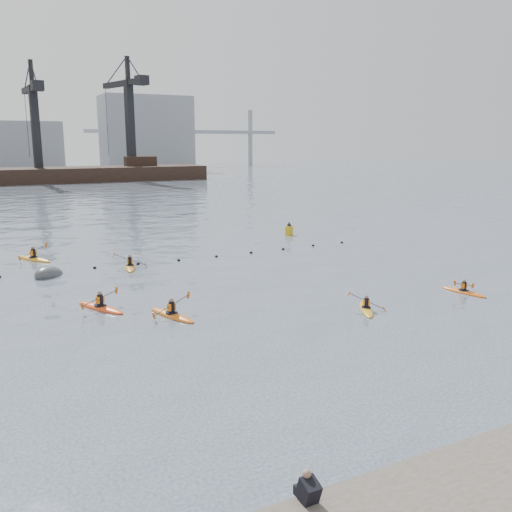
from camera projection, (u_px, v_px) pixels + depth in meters
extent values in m
plane|color=#353E4D|center=(350.00, 379.00, 20.04)|extent=(400.00, 400.00, 0.00)
cube|color=black|center=(309.00, 491.00, 12.38)|extent=(0.38, 0.60, 0.67)
cube|color=black|center=(304.00, 492.00, 12.60)|extent=(0.34, 0.40, 0.24)
sphere|color=#8C6651|center=(307.00, 474.00, 12.39)|extent=(0.21, 0.21, 0.21)
sphere|color=black|center=(49.00, 272.00, 36.30)|extent=(0.24, 0.24, 0.24)
sphere|color=black|center=(95.00, 268.00, 37.52)|extent=(0.24, 0.24, 0.24)
sphere|color=black|center=(138.00, 264.00, 38.70)|extent=(0.24, 0.24, 0.24)
sphere|color=black|center=(179.00, 260.00, 39.91)|extent=(0.24, 0.24, 0.24)
sphere|color=black|center=(216.00, 257.00, 41.22)|extent=(0.24, 0.24, 0.24)
sphere|color=black|center=(251.00, 253.00, 42.62)|extent=(0.24, 0.24, 0.24)
sphere|color=black|center=(283.00, 249.00, 44.09)|extent=(0.24, 0.24, 0.24)
sphere|color=black|center=(313.00, 246.00, 45.56)|extent=(0.24, 0.24, 0.24)
sphere|color=black|center=(342.00, 243.00, 46.96)|extent=(0.24, 0.24, 0.24)
cube|color=black|center=(40.00, 179.00, 115.82)|extent=(72.00, 12.00, 4.50)
cube|color=black|center=(140.00, 161.00, 124.87)|extent=(7.00, 3.00, 2.20)
cube|color=black|center=(36.00, 127.00, 113.59)|extent=(1.73, 1.73, 17.00)
cube|color=black|center=(30.00, 89.00, 113.82)|extent=(2.50, 15.05, 1.20)
cube|color=black|center=(37.00, 86.00, 107.59)|extent=(2.42, 2.78, 2.00)
cube|color=black|center=(31.00, 72.00, 111.31)|extent=(0.87, 0.87, 5.00)
cube|color=black|center=(130.00, 124.00, 122.24)|extent=(1.96, 1.96, 19.00)
cube|color=black|center=(123.00, 83.00, 122.26)|extent=(5.56, 16.73, 1.20)
cube|color=black|center=(142.00, 80.00, 116.07)|extent=(2.80, 3.08, 2.00)
cube|color=black|center=(127.00, 68.00, 119.76)|extent=(0.98, 0.98, 5.00)
cube|color=gray|center=(3.00, 148.00, 147.22)|extent=(30.00, 14.00, 14.00)
cube|color=gray|center=(147.00, 134.00, 164.11)|extent=(26.00, 14.00, 22.00)
cube|color=gray|center=(187.00, 132.00, 190.21)|extent=(70.00, 2.00, 1.20)
cylinder|color=gray|center=(115.00, 137.00, 179.55)|extent=(1.60, 1.60, 20.00)
cylinder|color=gray|center=(250.00, 138.00, 201.70)|extent=(1.60, 1.60, 20.00)
ellipsoid|color=#D56314|center=(172.00, 315.00, 27.23)|extent=(1.75, 3.44, 0.34)
cylinder|color=black|center=(172.00, 313.00, 27.20)|extent=(0.81, 0.81, 0.06)
cylinder|color=black|center=(172.00, 307.00, 27.14)|extent=(0.32, 0.32, 0.55)
cube|color=orange|center=(172.00, 307.00, 27.14)|extent=(0.44, 0.35, 0.36)
sphere|color=#8C6651|center=(171.00, 300.00, 27.07)|extent=(0.22, 0.22, 0.22)
cylinder|color=black|center=(172.00, 305.00, 27.12)|extent=(2.15, 0.77, 0.68)
cube|color=#D85914|center=(154.00, 316.00, 26.42)|extent=(0.19, 0.19, 0.36)
cube|color=#D85914|center=(188.00, 295.00, 27.82)|extent=(0.19, 0.19, 0.36)
ellipsoid|color=#C79217|center=(366.00, 309.00, 28.23)|extent=(1.94, 2.79, 0.29)
cylinder|color=black|center=(366.00, 307.00, 28.20)|extent=(0.74, 0.74, 0.05)
cylinder|color=black|center=(366.00, 303.00, 28.15)|extent=(0.27, 0.27, 0.47)
cube|color=orange|center=(366.00, 302.00, 28.15)|extent=(0.38, 0.33, 0.31)
sphere|color=#8C6651|center=(367.00, 297.00, 28.08)|extent=(0.19, 0.19, 0.19)
cylinder|color=black|center=(366.00, 301.00, 28.13)|extent=(1.60, 0.93, 0.85)
cube|color=#D85914|center=(349.00, 294.00, 28.10)|extent=(0.21, 0.19, 0.30)
cube|color=#D85914|center=(384.00, 308.00, 28.17)|extent=(0.21, 0.19, 0.30)
ellipsoid|color=#ED4716|center=(101.00, 308.00, 28.44)|extent=(2.23, 3.41, 0.35)
cylinder|color=black|center=(100.00, 305.00, 28.41)|extent=(0.88, 0.88, 0.07)
cylinder|color=black|center=(100.00, 300.00, 28.34)|extent=(0.33, 0.33, 0.57)
cube|color=orange|center=(100.00, 300.00, 28.34)|extent=(0.46, 0.39, 0.37)
sphere|color=#8C6651|center=(100.00, 293.00, 28.27)|extent=(0.23, 0.23, 0.23)
cylinder|color=black|center=(100.00, 298.00, 28.32)|extent=(2.12, 1.14, 0.39)
cube|color=#D85914|center=(82.00, 306.00, 27.47)|extent=(0.17, 0.18, 0.37)
cube|color=#D85914|center=(116.00, 290.00, 29.17)|extent=(0.17, 0.18, 0.37)
ellipsoid|color=#C48517|center=(130.00, 267.00, 37.76)|extent=(1.41, 3.39, 0.33)
cylinder|color=black|center=(130.00, 265.00, 37.73)|extent=(0.75, 0.75, 0.06)
cylinder|color=black|center=(130.00, 261.00, 37.67)|extent=(0.31, 0.31, 0.54)
cube|color=orange|center=(130.00, 261.00, 37.67)|extent=(0.42, 0.31, 0.35)
sphere|color=#8C6651|center=(130.00, 256.00, 37.60)|extent=(0.22, 0.22, 0.22)
cylinder|color=black|center=(130.00, 260.00, 37.65)|extent=(2.09, 0.53, 0.89)
cube|color=#D85914|center=(114.00, 255.00, 37.33)|extent=(0.21, 0.18, 0.35)
cube|color=#D85914|center=(146.00, 264.00, 37.98)|extent=(0.21, 0.18, 0.35)
ellipsoid|color=#D95F14|center=(463.00, 292.00, 31.46)|extent=(1.05, 2.97, 0.29)
cylinder|color=black|center=(464.00, 290.00, 31.44)|extent=(0.63, 0.63, 0.05)
cylinder|color=black|center=(464.00, 286.00, 31.39)|extent=(0.27, 0.27, 0.47)
cube|color=orange|center=(464.00, 286.00, 31.38)|extent=(0.36, 0.25, 0.31)
sphere|color=#8C6651|center=(464.00, 281.00, 31.32)|extent=(0.19, 0.19, 0.19)
cylinder|color=black|center=(464.00, 284.00, 31.37)|extent=(1.93, 0.35, 0.53)
cube|color=#D85914|center=(473.00, 286.00, 31.96)|extent=(0.14, 0.15, 0.31)
cube|color=#D85914|center=(455.00, 283.00, 30.78)|extent=(0.14, 0.15, 0.31)
ellipsoid|color=orange|center=(34.00, 259.00, 40.25)|extent=(2.52, 3.52, 0.37)
cylinder|color=black|center=(34.00, 257.00, 40.22)|extent=(0.94, 0.94, 0.07)
cylinder|color=black|center=(33.00, 253.00, 40.15)|extent=(0.34, 0.34, 0.60)
cube|color=orange|center=(33.00, 253.00, 40.15)|extent=(0.48, 0.43, 0.39)
sphere|color=#8C6651|center=(33.00, 248.00, 40.07)|extent=(0.24, 0.24, 0.24)
cylinder|color=black|center=(33.00, 251.00, 40.13)|extent=(2.12, 1.30, 0.67)
cube|color=#D85914|center=(19.00, 258.00, 39.22)|extent=(0.21, 0.22, 0.39)
cube|color=#D85914|center=(46.00, 245.00, 41.04)|extent=(0.21, 0.22, 0.39)
ellipsoid|color=#3C3E41|center=(49.00, 275.00, 35.56)|extent=(2.84, 3.01, 1.73)
cylinder|color=gold|center=(289.00, 231.00, 50.95)|extent=(0.78, 0.78, 1.00)
cone|color=black|center=(289.00, 224.00, 50.80)|extent=(0.49, 0.49, 0.39)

